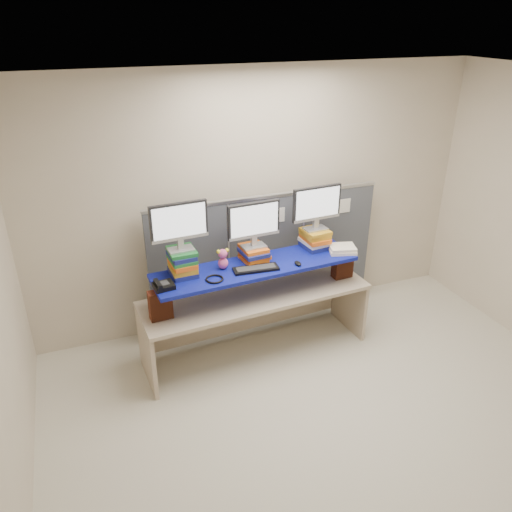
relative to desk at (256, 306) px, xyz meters
name	(u,v)px	position (x,y,z in m)	size (l,w,h in m)	color
room	(355,284)	(0.32, -1.25, 0.84)	(5.00, 4.00, 2.80)	beige
cubicle_partition	(266,260)	(0.32, 0.53, 0.21)	(2.60, 0.06, 1.53)	#3F424A
desk	(256,306)	(0.00, 0.00, 0.00)	(2.35, 0.81, 0.70)	#B8A58C
brick_pier_left	(160,305)	(-0.97, -0.11, 0.28)	(0.21, 0.11, 0.28)	maroon
brick_pier_right	(342,265)	(0.98, 0.01, 0.28)	(0.21, 0.11, 0.28)	maroon
blue_board	(256,267)	(0.00, 0.00, 0.44)	(2.03, 0.51, 0.04)	#09097B
book_stack_left	(182,262)	(-0.71, 0.08, 0.58)	(0.25, 0.31, 0.25)	navy
book_stack_center	(254,253)	(0.02, 0.12, 0.53)	(0.28, 0.32, 0.14)	orange
book_stack_right	(315,238)	(0.71, 0.16, 0.56)	(0.27, 0.32, 0.21)	navy
monitor_left	(179,224)	(-0.71, 0.08, 0.97)	(0.53, 0.16, 0.46)	#AEAEB4
monitor_center	(254,222)	(0.02, 0.12, 0.86)	(0.53, 0.16, 0.46)	#AEAEB4
monitor_right	(317,205)	(0.72, 0.16, 0.93)	(0.53, 0.16, 0.46)	#AEAEB4
keyboard	(256,269)	(-0.04, -0.09, 0.47)	(0.45, 0.19, 0.03)	black
mouse	(298,263)	(0.38, -0.14, 0.48)	(0.06, 0.10, 0.03)	black
desk_phone	(163,285)	(-0.93, -0.13, 0.49)	(0.19, 0.18, 0.07)	black
headset	(215,279)	(-0.46, -0.14, 0.47)	(0.17, 0.17, 0.02)	black
plush_toy	(223,259)	(-0.32, 0.05, 0.56)	(0.12, 0.09, 0.21)	#D14F8D
binder_stack	(342,249)	(0.94, -0.03, 0.49)	(0.31, 0.28, 0.06)	#F1E4CD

